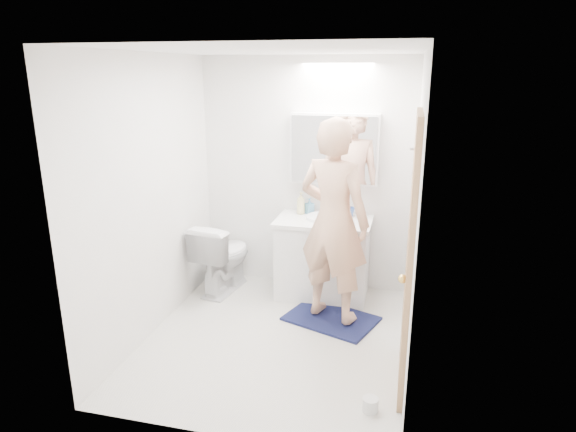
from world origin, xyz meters
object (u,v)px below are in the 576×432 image
(toilet_paper_roll, at_px, (370,405))
(soap_bottle_b, at_px, (309,206))
(medicine_cabinet, at_px, (334,149))
(toilet, at_px, (223,256))
(toothbrush_cup, at_px, (349,212))
(vanity_cabinet, at_px, (323,260))
(person, at_px, (334,221))
(soap_bottle_a, at_px, (301,203))

(toilet_paper_roll, bearing_deg, soap_bottle_b, 113.21)
(medicine_cabinet, xyz_separation_m, toilet, (-1.10, -0.33, -1.12))
(medicine_cabinet, height_order, toothbrush_cup, medicine_cabinet)
(vanity_cabinet, bearing_deg, person, -71.11)
(soap_bottle_a, bearing_deg, toilet, -161.11)
(toilet, bearing_deg, toilet_paper_roll, 145.20)
(toilet, xyz_separation_m, soap_bottle_b, (0.86, 0.30, 0.52))
(vanity_cabinet, bearing_deg, toilet, -173.70)
(medicine_cabinet, xyz_separation_m, person, (0.12, -0.73, -0.53))
(toilet, distance_m, soap_bottle_a, 0.99)
(vanity_cabinet, height_order, person, person)
(medicine_cabinet, distance_m, person, 0.91)
(soap_bottle_a, bearing_deg, vanity_cabinet, -29.33)
(toilet_paper_roll, bearing_deg, person, 110.80)
(toilet, height_order, soap_bottle_a, soap_bottle_a)
(toilet, bearing_deg, vanity_cabinet, -164.50)
(person, bearing_deg, toilet, 1.70)
(vanity_cabinet, distance_m, person, 0.79)
(medicine_cabinet, distance_m, soap_bottle_b, 0.65)
(soap_bottle_b, bearing_deg, toothbrush_cup, -2.74)
(toothbrush_cup, xyz_separation_m, toilet_paper_roll, (0.41, -1.90, -0.82))
(soap_bottle_a, bearing_deg, toothbrush_cup, 1.14)
(medicine_cabinet, relative_size, toilet, 1.16)
(toilet, xyz_separation_m, person, (1.22, -0.40, 0.59))
(soap_bottle_a, height_order, toothbrush_cup, soap_bottle_a)
(soap_bottle_a, bearing_deg, medicine_cabinet, 10.45)
(medicine_cabinet, bearing_deg, soap_bottle_a, -169.55)
(toilet_paper_roll, bearing_deg, vanity_cabinet, 110.24)
(medicine_cabinet, xyz_separation_m, soap_bottle_b, (-0.24, -0.03, -0.60))
(toothbrush_cup, height_order, toilet_paper_roll, toothbrush_cup)
(medicine_cabinet, bearing_deg, soap_bottle_b, -172.88)
(toothbrush_cup, bearing_deg, toilet, -167.85)
(soap_bottle_a, distance_m, toothbrush_cup, 0.51)
(toilet, relative_size, soap_bottle_b, 4.64)
(medicine_cabinet, height_order, toilet_paper_roll, medicine_cabinet)
(vanity_cabinet, distance_m, soap_bottle_a, 0.63)
(toothbrush_cup, relative_size, toilet_paper_roll, 0.97)
(person, bearing_deg, soap_bottle_b, -42.84)
(soap_bottle_a, bearing_deg, person, -56.32)
(vanity_cabinet, xyz_separation_m, medicine_cabinet, (0.06, 0.21, 1.11))
(vanity_cabinet, xyz_separation_m, toilet_paper_roll, (0.64, -1.74, -0.34))
(soap_bottle_a, xyz_separation_m, toilet_paper_roll, (0.91, -1.89, -0.89))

